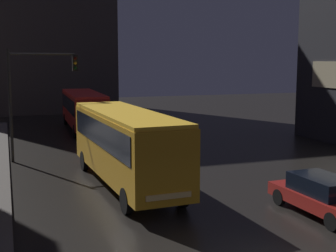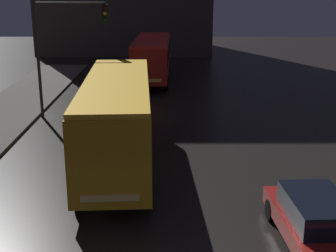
{
  "view_description": "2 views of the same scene",
  "coord_description": "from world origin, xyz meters",
  "px_view_note": "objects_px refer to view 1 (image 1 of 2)",
  "views": [
    {
      "loc": [
        -7.02,
        -10.15,
        5.73
      ],
      "look_at": [
        0.25,
        10.72,
        2.59
      ],
      "focal_mm": 50.0,
      "sensor_mm": 36.0,
      "label": 1
    },
    {
      "loc": [
        -0.15,
        -7.49,
        6.84
      ],
      "look_at": [
        -0.0,
        10.75,
        1.39
      ],
      "focal_mm": 50.0,
      "sensor_mm": 36.0,
      "label": 2
    }
  ],
  "objects_px": {
    "bus_near": "(126,140)",
    "traffic_light_main": "(34,85)",
    "bus_far": "(84,107)",
    "car_taxi": "(322,195)"
  },
  "relations": [
    {
      "from": "bus_near",
      "to": "traffic_light_main",
      "type": "height_order",
      "value": "traffic_light_main"
    },
    {
      "from": "bus_far",
      "to": "car_taxi",
      "type": "relative_size",
      "value": 2.34
    },
    {
      "from": "bus_near",
      "to": "bus_far",
      "type": "height_order",
      "value": "bus_near"
    },
    {
      "from": "car_taxi",
      "to": "bus_near",
      "type": "bearing_deg",
      "value": -48.74
    },
    {
      "from": "traffic_light_main",
      "to": "bus_near",
      "type": "bearing_deg",
      "value": -63.51
    },
    {
      "from": "bus_near",
      "to": "traffic_light_main",
      "type": "relative_size",
      "value": 1.66
    },
    {
      "from": "bus_far",
      "to": "car_taxi",
      "type": "xyz_separation_m",
      "value": [
        5.0,
        -24.05,
        -1.17
      ]
    },
    {
      "from": "car_taxi",
      "to": "traffic_light_main",
      "type": "bearing_deg",
      "value": -56.8
    },
    {
      "from": "bus_near",
      "to": "traffic_light_main",
      "type": "xyz_separation_m",
      "value": [
        -3.49,
        7.0,
        2.22
      ]
    },
    {
      "from": "bus_far",
      "to": "car_taxi",
      "type": "height_order",
      "value": "bus_far"
    }
  ]
}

